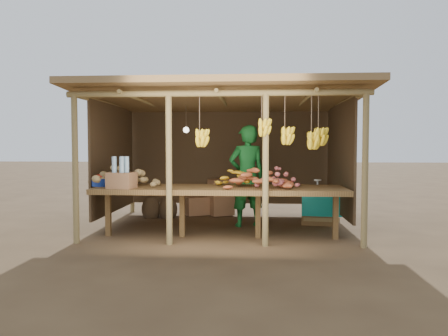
{
  "coord_description": "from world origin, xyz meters",
  "views": [
    {
      "loc": [
        0.53,
        -7.76,
        1.46
      ],
      "look_at": [
        0.0,
        0.0,
        1.05
      ],
      "focal_mm": 35.0,
      "sensor_mm": 36.0,
      "label": 1
    }
  ],
  "objects": [
    {
      "name": "burlap_sacks",
      "position": [
        -1.35,
        0.8,
        0.22
      ],
      "size": [
        0.72,
        0.38,
        0.51
      ],
      "color": "#4E3A24",
      "rests_on": "ground"
    },
    {
      "name": "carton_stack",
      "position": [
        -0.31,
        1.16,
        0.33
      ],
      "size": [
        1.08,
        0.53,
        0.74
      ],
      "color": "#936442",
      "rests_on": "ground"
    },
    {
      "name": "tarp_crate",
      "position": [
        1.75,
        0.39,
        0.34
      ],
      "size": [
        0.78,
        0.69,
        0.84
      ],
      "color": "brown",
      "rests_on": "ground"
    },
    {
      "name": "sweet_potato_heap",
      "position": [
        0.63,
        -1.05,
        0.98
      ],
      "size": [
        0.99,
        0.6,
        0.36
      ],
      "primitive_type": null,
      "rotation": [
        0.0,
        0.0,
        0.02
      ],
      "color": "#B0532D",
      "rests_on": "counter"
    },
    {
      "name": "stall_structure",
      "position": [
        0.08,
        -0.04,
        1.91
      ],
      "size": [
        4.7,
        3.5,
        2.43
      ],
      "color": "olive",
      "rests_on": "ground"
    },
    {
      "name": "counter",
      "position": [
        0.0,
        -0.95,
        0.74
      ],
      "size": [
        3.9,
        1.05,
        0.8
      ],
      "color": "brown",
      "rests_on": "ground"
    },
    {
      "name": "banana_pile",
      "position": [
        0.18,
        -0.73,
        0.97
      ],
      "size": [
        0.68,
        0.52,
        0.35
      ],
      "primitive_type": null,
      "rotation": [
        0.0,
        0.0,
        0.3
      ],
      "color": "yellow",
      "rests_on": "counter"
    },
    {
      "name": "ground",
      "position": [
        0.0,
        0.0,
        0.0
      ],
      "size": [
        60.0,
        60.0,
        0.0
      ],
      "primitive_type": "plane",
      "color": "brown",
      "rests_on": "ground"
    },
    {
      "name": "tomato_basin",
      "position": [
        -1.9,
        -0.9,
        0.88
      ],
      "size": [
        0.35,
        0.35,
        0.19
      ],
      "rotation": [
        0.0,
        0.0,
        0.37
      ],
      "color": "navy",
      "rests_on": "counter"
    },
    {
      "name": "bottle_box",
      "position": [
        -1.48,
        -1.26,
        0.99
      ],
      "size": [
        0.43,
        0.37,
        0.49
      ],
      "color": "#936442",
      "rests_on": "counter"
    },
    {
      "name": "potato_heap",
      "position": [
        -1.57,
        -1.0,
        0.99
      ],
      "size": [
        1.25,
        0.94,
        0.37
      ],
      "primitive_type": null,
      "rotation": [
        0.0,
        0.0,
        -0.26
      ],
      "color": "#9A804F",
      "rests_on": "counter"
    },
    {
      "name": "onion_heap",
      "position": [
        0.89,
        -1.02,
        0.98
      ],
      "size": [
        0.85,
        0.68,
        0.35
      ],
      "primitive_type": null,
      "rotation": [
        0.0,
        0.0,
        -0.38
      ],
      "color": "#AF5655",
      "rests_on": "counter"
    },
    {
      "name": "vendor",
      "position": [
        0.41,
        0.03,
        0.91
      ],
      "size": [
        0.76,
        0.61,
        1.81
      ],
      "primitive_type": "imported",
      "rotation": [
        0.0,
        0.0,
        3.45
      ],
      "color": "#176727",
      "rests_on": "ground"
    }
  ]
}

